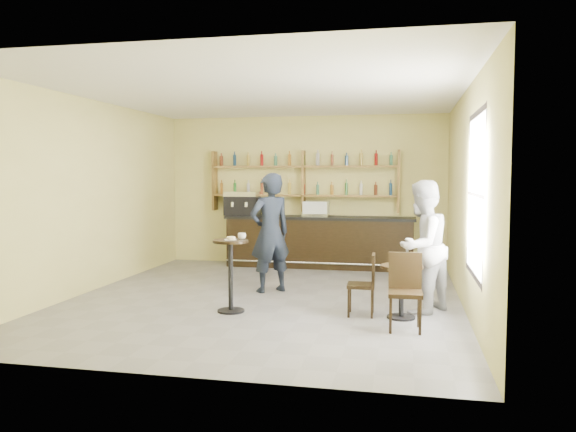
% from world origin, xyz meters
% --- Properties ---
extents(floor, '(7.00, 7.00, 0.00)m').
position_xyz_m(floor, '(0.00, 0.00, 0.00)').
color(floor, slate).
rests_on(floor, ground).
extents(ceiling, '(7.00, 7.00, 0.00)m').
position_xyz_m(ceiling, '(0.00, 0.00, 3.20)').
color(ceiling, white).
rests_on(ceiling, wall_back).
extents(wall_back, '(7.00, 0.00, 7.00)m').
position_xyz_m(wall_back, '(0.00, 3.50, 1.60)').
color(wall_back, '#D7CF7A').
rests_on(wall_back, floor).
extents(wall_front, '(7.00, 0.00, 7.00)m').
position_xyz_m(wall_front, '(0.00, -3.50, 1.60)').
color(wall_front, '#D7CF7A').
rests_on(wall_front, floor).
extents(wall_left, '(0.00, 7.00, 7.00)m').
position_xyz_m(wall_left, '(-3.00, 0.00, 1.60)').
color(wall_left, '#D7CF7A').
rests_on(wall_left, floor).
extents(wall_right, '(0.00, 7.00, 7.00)m').
position_xyz_m(wall_right, '(3.00, 0.00, 1.60)').
color(wall_right, '#D7CF7A').
rests_on(wall_right, floor).
extents(window_pane, '(0.00, 2.00, 2.00)m').
position_xyz_m(window_pane, '(2.99, -1.20, 1.70)').
color(window_pane, white).
rests_on(window_pane, wall_right).
extents(window_frame, '(0.04, 1.70, 2.10)m').
position_xyz_m(window_frame, '(2.99, -1.20, 1.70)').
color(window_frame, black).
rests_on(window_frame, wall_right).
extents(shelf_unit, '(4.00, 0.26, 1.40)m').
position_xyz_m(shelf_unit, '(0.00, 3.37, 1.81)').
color(shelf_unit, brown).
rests_on(shelf_unit, wall_back).
extents(liquor_bottles, '(3.68, 0.10, 1.00)m').
position_xyz_m(liquor_bottles, '(0.00, 3.37, 1.98)').
color(liquor_bottles, '#8C5919').
rests_on(liquor_bottles, shelf_unit).
extents(bar_counter, '(3.96, 0.77, 1.07)m').
position_xyz_m(bar_counter, '(0.38, 3.15, 0.54)').
color(bar_counter, black).
rests_on(bar_counter, floor).
extents(espresso_machine, '(0.72, 0.47, 0.51)m').
position_xyz_m(espresso_machine, '(-1.30, 3.15, 1.33)').
color(espresso_machine, black).
rests_on(espresso_machine, bar_counter).
extents(pastry_case, '(0.55, 0.45, 0.32)m').
position_xyz_m(pastry_case, '(0.31, 3.15, 1.23)').
color(pastry_case, silver).
rests_on(pastry_case, bar_counter).
extents(pedestal_table, '(0.66, 0.66, 1.03)m').
position_xyz_m(pedestal_table, '(-0.27, -0.93, 0.52)').
color(pedestal_table, black).
rests_on(pedestal_table, floor).
extents(napkin, '(0.22, 0.22, 0.00)m').
position_xyz_m(napkin, '(-0.27, -0.93, 1.03)').
color(napkin, white).
rests_on(napkin, pedestal_table).
extents(donut, '(0.16, 0.16, 0.04)m').
position_xyz_m(donut, '(-0.26, -0.94, 1.06)').
color(donut, gold).
rests_on(donut, napkin).
extents(cup_pedestal, '(0.13, 0.13, 0.09)m').
position_xyz_m(cup_pedestal, '(-0.13, -0.83, 1.08)').
color(cup_pedestal, white).
rests_on(cup_pedestal, pedestal_table).
extents(man_main, '(0.86, 0.83, 1.98)m').
position_xyz_m(man_main, '(-0.05, 0.53, 0.99)').
color(man_main, black).
rests_on(man_main, floor).
extents(cafe_table, '(0.72, 0.72, 0.73)m').
position_xyz_m(cafe_table, '(2.11, -0.80, 0.36)').
color(cafe_table, black).
rests_on(cafe_table, floor).
extents(cup_cafe, '(0.11, 0.11, 0.09)m').
position_xyz_m(cup_cafe, '(2.16, -0.80, 0.77)').
color(cup_cafe, white).
rests_on(cup_cafe, cafe_table).
extents(chair_west, '(0.38, 0.38, 0.86)m').
position_xyz_m(chair_west, '(1.56, -0.75, 0.43)').
color(chair_west, black).
rests_on(chair_west, floor).
extents(chair_south, '(0.43, 0.43, 0.96)m').
position_xyz_m(chair_south, '(2.16, -1.40, 0.48)').
color(chair_south, black).
rests_on(chair_south, floor).
extents(patron_second, '(1.10, 1.15, 1.87)m').
position_xyz_m(patron_second, '(2.38, -0.39, 0.94)').
color(patron_second, '#9E9FA3').
rests_on(patron_second, floor).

